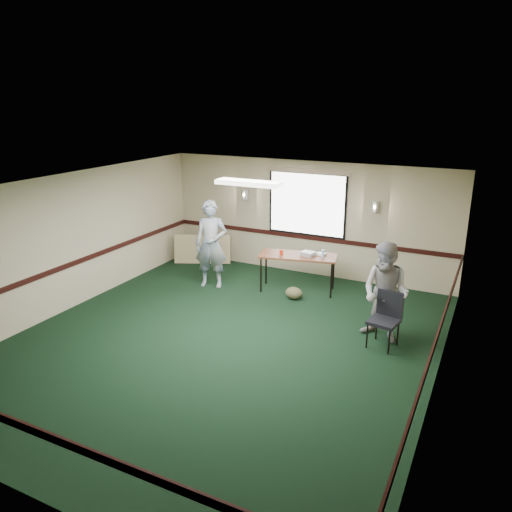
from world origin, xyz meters
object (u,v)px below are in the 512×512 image
at_px(folding_table, 298,258).
at_px(person_left, 211,244).
at_px(conference_chair, 386,315).
at_px(projector, 308,254).
at_px(person_right, 386,293).

xyz_separation_m(folding_table, person_left, (-1.84, -0.58, 0.21)).
distance_m(conference_chair, person_left, 4.28).
xyz_separation_m(folding_table, projector, (0.21, 0.04, 0.11)).
bearing_deg(folding_table, person_left, -175.67).
xyz_separation_m(conference_chair, person_left, (-4.12, 1.09, 0.42)).
xyz_separation_m(folding_table, conference_chair, (2.29, -1.66, -0.21)).
bearing_deg(projector, person_right, -29.47).
distance_m(folding_table, conference_chair, 2.83).
height_order(conference_chair, person_right, person_right).
bearing_deg(projector, person_left, -155.27).
distance_m(projector, person_left, 2.14).
relative_size(projector, conference_chair, 0.28).
bearing_deg(projector, folding_table, -161.29).
height_order(folding_table, conference_chair, conference_chair).
height_order(projector, person_left, person_left).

